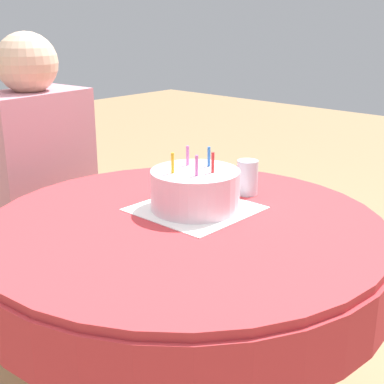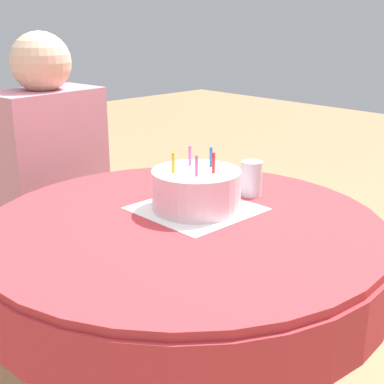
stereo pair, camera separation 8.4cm
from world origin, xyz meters
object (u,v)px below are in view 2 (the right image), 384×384
chair (44,219)px  drinking_glass (251,179)px  birthday_cake (196,190)px  person (53,167)px

chair → drinking_glass: size_ratio=9.37×
birthday_cake → drinking_glass: (0.19, -0.03, -0.00)m
birthday_cake → drinking_glass: size_ratio=2.35×
chair → birthday_cake: 0.90m
birthday_cake → drinking_glass: birthday_cake is taller
chair → drinking_glass: bearing=-82.0°
person → birthday_cake: 0.76m
person → drinking_glass: size_ratio=12.15×
chair → person: (0.01, -0.09, 0.23)m
person → birthday_cake: size_ratio=5.17×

